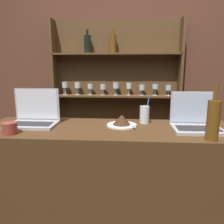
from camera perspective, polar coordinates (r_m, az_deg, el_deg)
name	(u,v)px	position (r m, az deg, el deg)	size (l,w,h in m)	color
bar_counter	(118,198)	(1.62, 1.61, -21.65)	(1.79, 0.51, 1.01)	#4C3019
back_wall	(123,71)	(2.69, 2.99, 10.64)	(7.00, 0.06, 2.70)	brown
back_shelf	(116,100)	(2.65, 0.96, 3.19)	(1.49, 0.18, 1.93)	brown
laptop_near	(34,117)	(1.57, -19.67, -1.12)	(0.31, 0.21, 0.24)	#ADADB2
laptop_far	(196,121)	(1.47, 21.06, -2.26)	(0.30, 0.23, 0.23)	#ADADB2
cake_plate	(122,121)	(1.46, 2.57, -2.43)	(0.20, 0.20, 0.08)	white
water_glass	(145,115)	(1.54, 8.50, -0.66)	(0.07, 0.07, 0.18)	silver
wine_bottle_amber	(213,119)	(1.27, 24.91, -1.77)	(0.07, 0.07, 0.30)	brown
coffee_cup	(10,128)	(1.41, -25.20, -3.89)	(0.09, 0.09, 0.07)	#993D33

